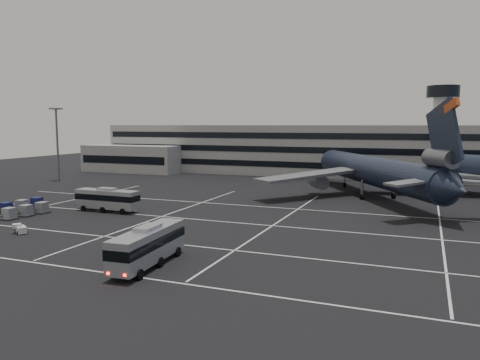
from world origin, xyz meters
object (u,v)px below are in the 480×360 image
bus_far (107,199)px  bus_near (148,244)px  uld_cluster (19,208)px  trijet_main (375,171)px  tug_a (115,203)px

bus_far → bus_near: bearing=-135.0°
bus_near → uld_cluster: bearing=150.9°
bus_near → bus_far: size_ratio=1.07×
bus_near → uld_cluster: (-34.50, 16.10, -1.38)m
trijet_main → bus_far: bearing=-171.8°
bus_far → trijet_main: bearing=-51.3°
bus_near → uld_cluster: bus_near is taller
bus_near → uld_cluster: 38.10m
bus_near → uld_cluster: size_ratio=1.03×
bus_far → tug_a: bearing=21.2°
bus_far → uld_cluster: bus_far is taller
tug_a → bus_far: bearing=-59.1°
bus_far → uld_cluster: bearing=120.2°
bus_far → tug_a: (-1.59, 4.16, -1.46)m
bus_far → tug_a: size_ratio=4.25×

